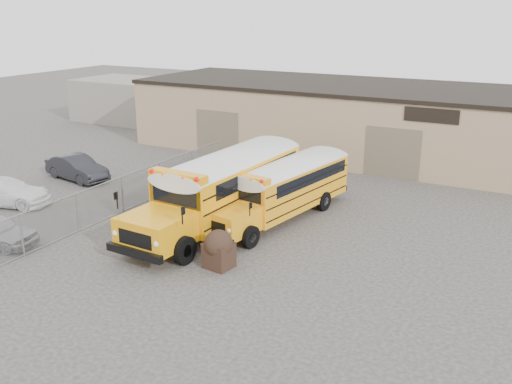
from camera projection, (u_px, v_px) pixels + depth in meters
The scene contains 9 objects.
ground at pixel (189, 258), 22.87m from camera, with size 120.00×120.00×0.00m, color #322F2E.
warehouse at pixel (356, 118), 38.88m from camera, with size 30.20×10.20×4.67m.
chainlink_fence at pixel (122, 194), 27.81m from camera, with size 0.07×18.07×1.81m.
distant_building_left at pixel (126, 99), 50.67m from camera, with size 8.00×6.00×3.60m, color gray.
school_bus_left at pixel (292, 153), 31.67m from camera, with size 3.66×11.28×3.26m.
school_bus_right at pixel (343, 161), 31.23m from camera, with size 3.79×9.64×2.75m.
tarp_bundle at pixel (219, 248), 21.84m from camera, with size 1.13×1.12×1.53m.
car_white at pixel (5, 192), 28.93m from camera, with size 1.92×4.72×1.37m, color white.
car_dark at pixel (77, 168), 33.11m from camera, with size 1.50×4.31×1.42m, color black.
Camera 1 is at (12.30, -17.16, 9.57)m, focal length 40.00 mm.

